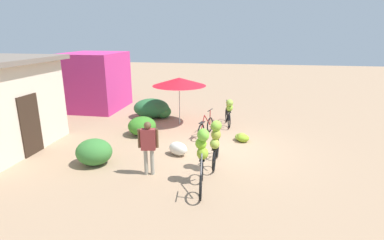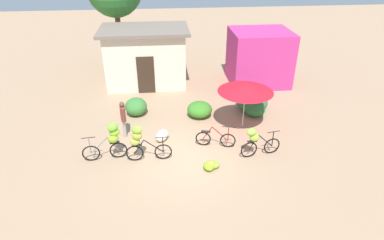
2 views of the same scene
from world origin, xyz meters
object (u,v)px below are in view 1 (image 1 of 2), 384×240
at_px(bicycle_leftmost, 202,153).
at_px(bicycle_center_loaded, 206,127).
at_px(banana_pile_on_ground, 242,137).
at_px(market_umbrella, 179,82).
at_px(bicycle_near_pile, 216,140).
at_px(bicycle_by_shop, 229,110).
at_px(person_vendor, 148,143).
at_px(shop_pink, 95,81).
at_px(produce_sack, 178,149).

distance_m(bicycle_leftmost, bicycle_center_loaded, 4.03).
bearing_deg(bicycle_leftmost, banana_pile_on_ground, -15.68).
bearing_deg(market_umbrella, bicycle_near_pile, -154.75).
distance_m(bicycle_by_shop, person_vendor, 5.40).
bearing_deg(bicycle_by_shop, bicycle_leftmost, 175.73).
xyz_separation_m(market_umbrella, bicycle_center_loaded, (-1.43, -1.36, -1.55)).
distance_m(shop_pink, bicycle_by_shop, 7.51).
bearing_deg(person_vendor, bicycle_center_loaded, -17.50).
xyz_separation_m(bicycle_by_shop, person_vendor, (-5.03, 1.97, 0.24)).
bearing_deg(shop_pink, market_umbrella, -112.13).
distance_m(market_umbrella, bicycle_center_loaded, 2.50).
xyz_separation_m(bicycle_center_loaded, banana_pile_on_ground, (-0.40, -1.42, -0.20)).
distance_m(bicycle_near_pile, bicycle_by_shop, 4.26).
distance_m(market_umbrella, bicycle_leftmost, 5.76).
height_order(bicycle_center_loaded, bicycle_by_shop, bicycle_by_shop).
relative_size(shop_pink, bicycle_by_shop, 2.01).
bearing_deg(bicycle_by_shop, person_vendor, 158.64).
xyz_separation_m(produce_sack, person_vendor, (-1.54, 0.50, 0.74)).
xyz_separation_m(market_umbrella, bicycle_by_shop, (-0.04, -2.17, -1.17)).
distance_m(bicycle_near_pile, produce_sack, 1.66).
bearing_deg(person_vendor, bicycle_leftmost, -101.72).
distance_m(banana_pile_on_ground, person_vendor, 4.22).
height_order(shop_pink, bicycle_center_loaded, shop_pink).
bearing_deg(market_umbrella, banana_pile_on_ground, -123.26).
bearing_deg(bicycle_leftmost, shop_pink, 42.38).
xyz_separation_m(bicycle_near_pile, person_vendor, (-0.77, 1.82, 0.09)).
xyz_separation_m(bicycle_center_loaded, bicycle_by_shop, (1.38, -0.82, 0.38)).
relative_size(shop_pink, banana_pile_on_ground, 4.96).
bearing_deg(market_umbrella, produce_sack, -168.61).
distance_m(shop_pink, bicycle_leftmost, 10.07).
relative_size(banana_pile_on_ground, produce_sack, 0.92).
bearing_deg(bicycle_near_pile, banana_pile_on_ground, -16.79).
bearing_deg(bicycle_by_shop, produce_sack, 157.23).
bearing_deg(produce_sack, banana_pile_on_ground, -50.45).
bearing_deg(shop_pink, bicycle_by_shop, -106.13).
relative_size(bicycle_leftmost, bicycle_by_shop, 1.03).
height_order(shop_pink, market_umbrella, shop_pink).
bearing_deg(bicycle_leftmost, produce_sack, 29.72).
height_order(bicycle_by_shop, produce_sack, bicycle_by_shop).
relative_size(bicycle_center_loaded, person_vendor, 0.99).
bearing_deg(bicycle_center_loaded, person_vendor, 162.50).
bearing_deg(bicycle_center_loaded, market_umbrella, 43.58).
bearing_deg(bicycle_leftmost, bicycle_center_loaded, 6.01).
relative_size(bicycle_near_pile, bicycle_by_shop, 1.07).
distance_m(bicycle_near_pile, banana_pile_on_ground, 2.69).
bearing_deg(banana_pile_on_ground, bicycle_center_loaded, 74.43).
bearing_deg(produce_sack, bicycle_near_pile, -120.38).
distance_m(bicycle_center_loaded, produce_sack, 2.20).
bearing_deg(banana_pile_on_ground, bicycle_near_pile, 163.21).
bearing_deg(banana_pile_on_ground, bicycle_by_shop, 18.71).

